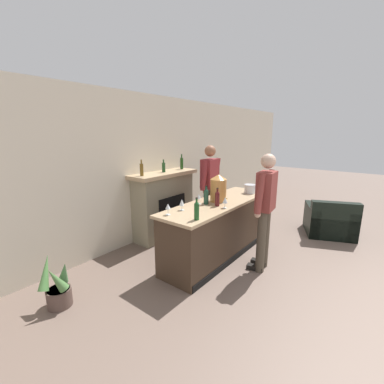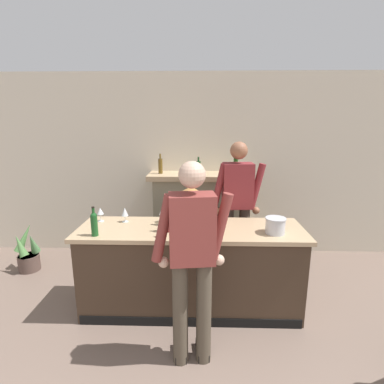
{
  "view_description": "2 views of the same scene",
  "coord_description": "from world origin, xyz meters",
  "views": [
    {
      "loc": [
        -3.64,
        0.84,
        2.06
      ],
      "look_at": [
        -0.4,
        3.36,
        1.1
      ],
      "focal_mm": 24.0,
      "sensor_mm": 36.0,
      "label": 1
    },
    {
      "loc": [
        -0.07,
        -0.01,
        2.06
      ],
      "look_at": [
        -0.17,
        3.51,
        1.21
      ],
      "focal_mm": 28.0,
      "sensor_mm": 36.0,
      "label": 2
    }
  ],
  "objects": [
    {
      "name": "wall_back_panel",
      "position": [
        0.0,
        4.57,
        1.38
      ],
      "size": [
        12.0,
        0.07,
        2.75
      ],
      "color": "beige",
      "rests_on": "ground_plane"
    },
    {
      "name": "ice_bucket_steel",
      "position": [
        0.69,
        2.85,
        1.03
      ],
      "size": [
        0.21,
        0.21,
        0.16
      ],
      "color": "silver",
      "rests_on": "bar_counter"
    },
    {
      "name": "wine_glass_front_right",
      "position": [
        -1.19,
        3.16,
        1.06
      ],
      "size": [
        0.07,
        0.07,
        0.16
      ],
      "color": "silver",
      "rests_on": "bar_counter"
    },
    {
      "name": "fireplace_stone",
      "position": [
        -0.1,
        4.31,
        0.66
      ],
      "size": [
        1.46,
        0.52,
        1.61
      ],
      "color": "gray",
      "rests_on": "ground_plane"
    },
    {
      "name": "wine_glass_by_dispenser",
      "position": [
        -0.91,
        3.15,
        1.06
      ],
      "size": [
        0.07,
        0.07,
        0.17
      ],
      "color": "silver",
      "rests_on": "bar_counter"
    },
    {
      "name": "potted_plant_corner",
      "position": [
        -2.48,
        3.79,
        0.25
      ],
      "size": [
        0.38,
        0.43,
        0.66
      ],
      "color": "brown",
      "rests_on": "ground_plane"
    },
    {
      "name": "armchair_black",
      "position": [
        2.0,
        1.66,
        0.27
      ],
      "size": [
        1.13,
        1.13,
        0.76
      ],
      "color": "black",
      "rests_on": "ground_plane"
    },
    {
      "name": "wine_bottle_burgundy_dark",
      "position": [
        -0.41,
        2.86,
        1.08
      ],
      "size": [
        0.07,
        0.07,
        0.28
      ],
      "color": "#4C1416",
      "rests_on": "bar_counter"
    },
    {
      "name": "wine_glass_near_bucket",
      "position": [
        -0.49,
        3.15,
        1.07
      ],
      "size": [
        0.07,
        0.07,
        0.16
      ],
      "color": "silver",
      "rests_on": "bar_counter"
    },
    {
      "name": "wine_glass_front_left",
      "position": [
        -0.43,
        2.72,
        1.07
      ],
      "size": [
        0.08,
        0.08,
        0.17
      ],
      "color": "silver",
      "rests_on": "bar_counter"
    },
    {
      "name": "person_customer",
      "position": [
        -0.13,
        2.21,
        0.98
      ],
      "size": [
        0.66,
        0.34,
        1.77
      ],
      "color": "#4B4033",
      "rests_on": "ground_plane"
    },
    {
      "name": "person_bartender",
      "position": [
        0.39,
        3.54,
        1.01
      ],
      "size": [
        0.66,
        0.32,
        1.82
      ],
      "color": "#4C3D34",
      "rests_on": "ground_plane"
    },
    {
      "name": "copper_dispenser",
      "position": [
        -0.17,
        3.0,
        1.18
      ],
      "size": [
        0.27,
        0.3,
        0.45
      ],
      "color": "#C08240",
      "rests_on": "bar_counter"
    },
    {
      "name": "wine_bottle_chardonnay_pale",
      "position": [
        -0.42,
        3.06,
        1.08
      ],
      "size": [
        0.08,
        0.08,
        0.3
      ],
      "color": "#1D3F2F",
      "rests_on": "bar_counter"
    },
    {
      "name": "wine_bottle_merlot_tall",
      "position": [
        -1.11,
        2.74,
        1.08
      ],
      "size": [
        0.07,
        0.07,
        0.3
      ],
      "color": "#1A4E20",
      "rests_on": "bar_counter"
    },
    {
      "name": "bar_counter",
      "position": [
        -0.17,
        2.98,
        0.48
      ],
      "size": [
        2.39,
        0.72,
        0.95
      ],
      "color": "#3E2D20",
      "rests_on": "ground_plane"
    }
  ]
}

